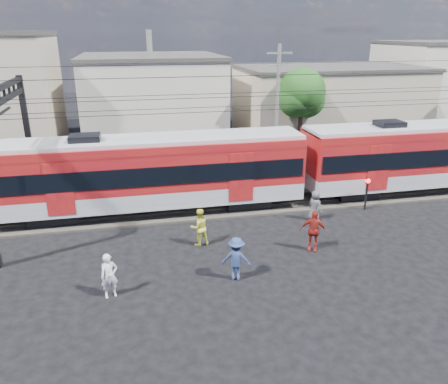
% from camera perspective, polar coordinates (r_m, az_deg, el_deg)
% --- Properties ---
extents(ground, '(120.00, 120.00, 0.00)m').
position_cam_1_polar(ground, '(17.51, 3.36, -11.90)').
color(ground, black).
rests_on(ground, ground).
extents(track_bed, '(70.00, 3.40, 0.12)m').
position_cam_1_polar(track_bed, '(24.44, -1.58, -1.95)').
color(track_bed, '#2D2823').
rests_on(track_bed, ground).
extents(rail_near, '(70.00, 0.12, 0.12)m').
position_cam_1_polar(rail_near, '(23.71, -1.25, -2.35)').
color(rail_near, '#59544C').
rests_on(rail_near, track_bed).
extents(rail_far, '(70.00, 0.12, 0.12)m').
position_cam_1_polar(rail_far, '(25.08, -1.90, -1.06)').
color(rail_far, '#59544C').
rests_on(rail_far, track_bed).
extents(commuter_train, '(50.30, 3.08, 4.17)m').
position_cam_1_polar(commuter_train, '(23.32, -8.88, 2.82)').
color(commuter_train, black).
rests_on(commuter_train, ground).
extents(catenary, '(70.00, 9.30, 7.52)m').
position_cam_1_polar(catenary, '(23.09, -23.55, 8.21)').
color(catenary, black).
rests_on(catenary, ground).
extents(building_midwest, '(12.24, 12.24, 7.30)m').
position_cam_1_polar(building_midwest, '(41.68, -9.35, 12.28)').
color(building_midwest, beige).
rests_on(building_midwest, ground).
extents(building_mideast, '(16.32, 10.20, 6.30)m').
position_cam_1_polar(building_mideast, '(42.75, 13.33, 11.53)').
color(building_mideast, tan).
rests_on(building_mideast, ground).
extents(building_east, '(10.20, 10.20, 8.30)m').
position_cam_1_polar(building_east, '(53.29, 25.67, 12.86)').
color(building_east, beige).
rests_on(building_east, ground).
extents(utility_pole_mid, '(1.80, 0.24, 8.50)m').
position_cam_1_polar(utility_pole_mid, '(31.30, 6.97, 11.40)').
color(utility_pole_mid, slate).
rests_on(utility_pole_mid, ground).
extents(tree_near, '(3.82, 3.64, 6.72)m').
position_cam_1_polar(tree_near, '(35.26, 10.36, 12.43)').
color(tree_near, '#382619').
rests_on(tree_near, ground).
extents(pedestrian_a, '(0.73, 0.58, 1.73)m').
position_cam_1_polar(pedestrian_a, '(16.87, -14.76, -10.53)').
color(pedestrian_a, silver).
rests_on(pedestrian_a, ground).
extents(pedestrian_b, '(0.98, 0.84, 1.78)m').
position_cam_1_polar(pedestrian_b, '(20.04, -3.24, -4.59)').
color(pedestrian_b, gold).
rests_on(pedestrian_b, ground).
extents(pedestrian_c, '(1.33, 1.03, 1.82)m').
position_cam_1_polar(pedestrian_c, '(17.34, 1.59, -8.72)').
color(pedestrian_c, navy).
rests_on(pedestrian_c, ground).
extents(pedestrian_d, '(1.23, 0.93, 1.93)m').
position_cam_1_polar(pedestrian_d, '(19.89, 11.57, -4.97)').
color(pedestrian_d, maroon).
rests_on(pedestrian_d, ground).
extents(pedestrian_e, '(0.83, 0.94, 1.62)m').
position_cam_1_polar(pedestrian_e, '(23.07, 11.79, -1.77)').
color(pedestrian_e, '#4F4F54').
rests_on(pedestrian_e, ground).
extents(crossing_signal, '(0.27, 0.27, 1.87)m').
position_cam_1_polar(crossing_signal, '(24.96, 18.19, 0.53)').
color(crossing_signal, black).
rests_on(crossing_signal, ground).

